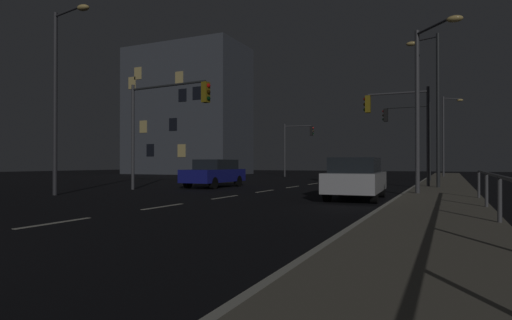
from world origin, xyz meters
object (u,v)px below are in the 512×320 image
(traffic_light_near_left, at_px, (297,140))
(traffic_light_far_left, at_px, (399,118))
(traffic_light_near_right, at_px, (165,112))
(street_lamp_across_street, at_px, (433,96))
(car, at_px, (356,178))
(street_lamp_corner, at_px, (446,128))
(street_lamp_mid_block, at_px, (60,84))
(traffic_light_overhead_east, at_px, (409,127))
(street_lamp_median, at_px, (424,91))
(building_distant, at_px, (187,111))
(car_oncoming, at_px, (214,173))

(traffic_light_near_left, distance_m, traffic_light_far_left, 19.76)
(traffic_light_near_right, bearing_deg, street_lamp_across_street, 28.38)
(car, distance_m, traffic_light_far_left, 8.77)
(street_lamp_corner, xyz_separation_m, street_lamp_mid_block, (-14.67, -30.29, 0.10))
(street_lamp_corner, bearing_deg, traffic_light_near_right, -115.73)
(car, distance_m, traffic_light_overhead_east, 16.67)
(traffic_light_near_right, bearing_deg, traffic_light_near_left, 92.93)
(street_lamp_across_street, relative_size, street_lamp_median, 1.18)
(street_lamp_across_street, height_order, building_distant, building_distant)
(traffic_light_overhead_east, bearing_deg, building_distant, 155.22)
(street_lamp_median, bearing_deg, car_oncoming, 166.97)
(building_distant, bearing_deg, traffic_light_far_left, -36.91)
(car, distance_m, traffic_light_near_right, 10.11)
(street_lamp_across_street, distance_m, building_distant, 36.86)
(street_lamp_median, bearing_deg, traffic_light_far_left, 104.66)
(traffic_light_far_left, bearing_deg, street_lamp_median, -75.34)
(street_lamp_across_street, bearing_deg, traffic_light_near_left, 128.26)
(street_lamp_across_street, bearing_deg, car_oncoming, -166.16)
(traffic_light_near_right, distance_m, street_lamp_median, 11.92)
(car_oncoming, bearing_deg, traffic_light_far_left, 19.81)
(street_lamp_mid_block, bearing_deg, car_oncoming, 70.54)
(street_lamp_median, bearing_deg, street_lamp_mid_block, -158.86)
(street_lamp_mid_block, bearing_deg, street_lamp_across_street, 37.31)
(traffic_light_far_left, bearing_deg, traffic_light_near_left, 125.49)
(car, bearing_deg, building_distant, 133.02)
(traffic_light_near_right, xyz_separation_m, building_distant, (-17.65, 28.13, 4.12))
(car_oncoming, bearing_deg, car, -28.02)
(street_lamp_corner, height_order, building_distant, building_distant)
(car, relative_size, traffic_light_overhead_east, 0.81)
(traffic_light_overhead_east, xyz_separation_m, street_lamp_corner, (2.40, 10.67, 0.59))
(traffic_light_far_left, xyz_separation_m, street_lamp_median, (1.58, -6.05, 0.38))
(car, xyz_separation_m, street_lamp_across_street, (2.44, 7.53, 3.98))
(street_lamp_corner, xyz_separation_m, street_lamp_median, (-0.66, -24.87, -0.36))
(traffic_light_far_left, bearing_deg, traffic_light_overhead_east, 91.11)
(street_lamp_across_street, relative_size, building_distant, 0.49)
(car, bearing_deg, street_lamp_corner, 83.79)
(street_lamp_across_street, bearing_deg, street_lamp_corner, 88.53)
(car_oncoming, xyz_separation_m, street_lamp_median, (11.19, -2.59, 3.42))
(street_lamp_mid_block, bearing_deg, street_lamp_corner, 64.15)
(street_lamp_across_street, bearing_deg, traffic_light_overhead_east, 102.15)
(traffic_light_overhead_east, xyz_separation_m, street_lamp_mid_block, (-12.27, -19.62, 0.69))
(building_distant, bearing_deg, traffic_light_near_left, -16.54)
(building_distant, bearing_deg, car_oncoming, -53.13)
(traffic_light_near_left, bearing_deg, traffic_light_near_right, -87.07)
(car_oncoming, relative_size, traffic_light_overhead_east, 0.79)
(street_lamp_corner, relative_size, building_distant, 0.46)
(car, relative_size, traffic_light_far_left, 0.84)
(traffic_light_far_left, relative_size, street_lamp_mid_block, 0.68)
(car_oncoming, relative_size, traffic_light_near_right, 0.81)
(traffic_light_near_left, height_order, traffic_light_far_left, traffic_light_far_left)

